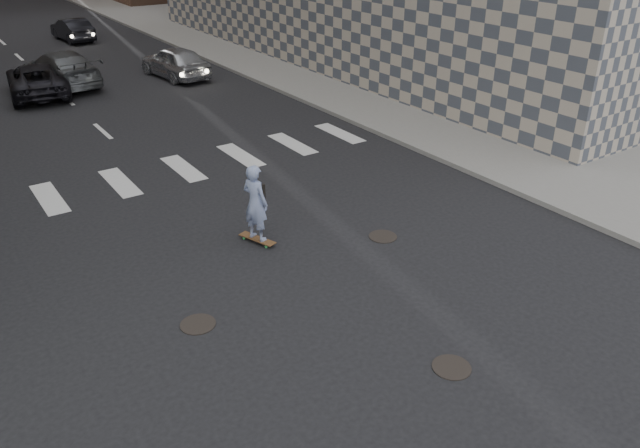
# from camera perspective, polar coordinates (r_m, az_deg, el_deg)

# --- Properties ---
(ground) EXTENTS (160.00, 160.00, 0.00)m
(ground) POSITION_cam_1_polar(r_m,az_deg,el_deg) (12.44, -0.27, -8.84)
(ground) COLOR black
(ground) RESTS_ON ground
(sidewalk_right) EXTENTS (13.00, 80.00, 0.15)m
(sidewalk_right) POSITION_cam_1_polar(r_m,az_deg,el_deg) (35.51, 1.28, 15.35)
(sidewalk_right) COLOR gray
(sidewalk_right) RESTS_ON ground
(manhole_a) EXTENTS (0.70, 0.70, 0.02)m
(manhole_a) POSITION_cam_1_polar(r_m,az_deg,el_deg) (11.57, 11.94, -12.69)
(manhole_a) COLOR black
(manhole_a) RESTS_ON ground
(manhole_b) EXTENTS (0.70, 0.70, 0.02)m
(manhole_b) POSITION_cam_1_polar(r_m,az_deg,el_deg) (12.56, -11.10, -8.98)
(manhole_b) COLOR black
(manhole_b) RESTS_ON ground
(manhole_c) EXTENTS (0.70, 0.70, 0.02)m
(manhole_c) POSITION_cam_1_polar(r_m,az_deg,el_deg) (15.49, 5.77, -1.14)
(manhole_c) COLOR black
(manhole_c) RESTS_ON ground
(skateboarder) EXTENTS (0.66, 1.03, 2.01)m
(skateboarder) POSITION_cam_1_polar(r_m,az_deg,el_deg) (14.78, -5.92, 1.93)
(skateboarder) COLOR brown
(skateboarder) RESTS_ON ground
(traffic_car_b) EXTENTS (2.73, 5.52, 1.54)m
(traffic_car_b) POSITION_cam_1_polar(r_m,az_deg,el_deg) (31.11, -22.57, 12.98)
(traffic_car_b) COLOR #525559
(traffic_car_b) RESTS_ON ground
(traffic_car_c) EXTENTS (2.87, 5.16, 1.36)m
(traffic_car_c) POSITION_cam_1_polar(r_m,az_deg,el_deg) (29.86, -24.46, 11.93)
(traffic_car_c) COLOR black
(traffic_car_c) RESTS_ON ground
(traffic_car_d) EXTENTS (2.26, 4.51, 1.47)m
(traffic_car_d) POSITION_cam_1_polar(r_m,az_deg,el_deg) (31.10, -13.12, 14.24)
(traffic_car_d) COLOR #BABCC2
(traffic_car_d) RESTS_ON ground
(traffic_car_e) EXTENTS (1.76, 4.12, 1.32)m
(traffic_car_e) POSITION_cam_1_polar(r_m,az_deg,el_deg) (41.96, -21.70, 16.19)
(traffic_car_e) COLOR black
(traffic_car_e) RESTS_ON ground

